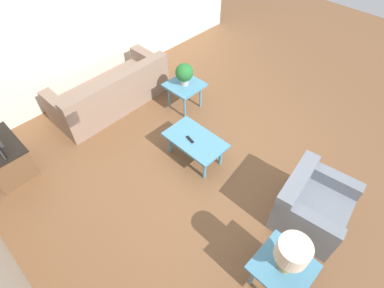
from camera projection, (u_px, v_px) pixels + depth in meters
name	position (u px, v px, depth m)	size (l,w,h in m)	color
ground_plane	(215.00, 157.00, 4.86)	(14.00, 14.00, 0.00)	brown
wall_right	(90.00, 16.00, 5.31)	(0.12, 7.20, 2.70)	silver
sofa	(112.00, 93.00, 5.52)	(0.92, 2.17, 0.78)	gray
armchair	(311.00, 205.00, 3.91)	(0.93, 1.02, 0.74)	slate
coffee_table	(195.00, 142.00, 4.58)	(0.94, 0.56, 0.43)	teal
side_table_plant	(185.00, 87.00, 5.38)	(0.60, 0.60, 0.52)	teal
side_table_lamp	(283.00, 269.00, 3.21)	(0.60, 0.60, 0.52)	teal
tv_stand_chest	(4.00, 157.00, 4.48)	(0.85, 0.57, 0.55)	brown
potted_plant	(184.00, 73.00, 5.16)	(0.32, 0.32, 0.40)	#B2ADA3
table_lamp	(292.00, 253.00, 2.92)	(0.34, 0.34, 0.51)	#997F4C
remote_control	(190.00, 139.00, 4.52)	(0.16, 0.07, 0.02)	black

